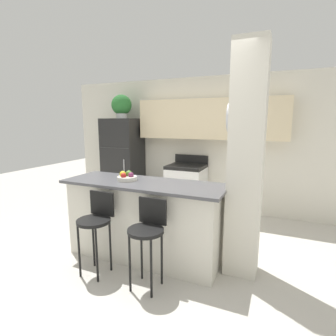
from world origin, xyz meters
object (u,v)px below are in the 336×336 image
(refrigerator, at_px, (123,162))
(bar_stool_left, at_px, (96,221))
(bar_stool_right, at_px, (148,231))
(trash_bin, at_px, (143,200))
(potted_plant_on_fridge, at_px, (122,106))
(fruit_bowl, at_px, (127,177))
(stove_range, at_px, (186,188))

(refrigerator, height_order, bar_stool_left, refrigerator)
(bar_stool_right, bearing_deg, trash_bin, 120.20)
(potted_plant_on_fridge, bearing_deg, refrigerator, -60.48)
(bar_stool_left, xyz_separation_m, potted_plant_on_fridge, (-1.17, 2.35, 1.42))
(bar_stool_left, relative_size, fruit_bowl, 3.77)
(trash_bin, bearing_deg, fruit_bowl, -67.21)
(bar_stool_left, bearing_deg, fruit_bowl, 79.38)
(stove_range, xyz_separation_m, bar_stool_right, (0.43, -2.37, 0.16))
(bar_stool_left, distance_m, potted_plant_on_fridge, 2.98)
(refrigerator, distance_m, trash_bin, 0.93)
(bar_stool_right, bearing_deg, fruit_bowl, 137.74)
(fruit_bowl, xyz_separation_m, trash_bin, (-0.68, 1.63, -0.84))
(refrigerator, bearing_deg, potted_plant_on_fridge, 119.52)
(bar_stool_right, height_order, fruit_bowl, fruit_bowl)
(potted_plant_on_fridge, height_order, fruit_bowl, potted_plant_on_fridge)
(bar_stool_left, distance_m, trash_bin, 2.26)
(refrigerator, distance_m, bar_stool_left, 2.64)
(stove_range, distance_m, potted_plant_on_fridge, 2.10)
(bar_stool_left, relative_size, potted_plant_on_fridge, 1.97)
(bar_stool_left, bearing_deg, bar_stool_right, 0.00)
(refrigerator, distance_m, stove_range, 1.46)
(refrigerator, xyz_separation_m, bar_stool_right, (1.82, -2.35, -0.27))
(refrigerator, relative_size, potted_plant_on_fridge, 3.76)
(bar_stool_left, distance_m, fruit_bowl, 0.66)
(bar_stool_left, relative_size, bar_stool_right, 1.00)
(refrigerator, bearing_deg, trash_bin, -20.32)
(bar_stool_right, distance_m, potted_plant_on_fridge, 3.29)
(bar_stool_right, bearing_deg, bar_stool_left, 180.00)
(refrigerator, distance_m, fruit_bowl, 2.24)
(stove_range, distance_m, bar_stool_right, 2.41)
(fruit_bowl, bearing_deg, trash_bin, 112.79)
(stove_range, bearing_deg, trash_bin, -164.17)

